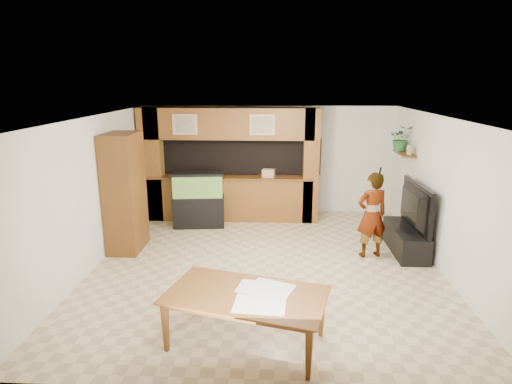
# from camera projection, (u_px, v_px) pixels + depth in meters

# --- Properties ---
(floor) EXTENTS (6.50, 6.50, 0.00)m
(floor) POSITION_uv_depth(u_px,v_px,m) (266.00, 264.00, 7.67)
(floor) COLOR beige
(floor) RESTS_ON ground
(ceiling) EXTENTS (6.50, 6.50, 0.00)m
(ceiling) POSITION_uv_depth(u_px,v_px,m) (267.00, 117.00, 7.01)
(ceiling) COLOR white
(ceiling) RESTS_ON wall_back
(wall_back) EXTENTS (6.00, 0.00, 6.00)m
(wall_back) POSITION_uv_depth(u_px,v_px,m) (270.00, 160.00, 10.48)
(wall_back) COLOR silver
(wall_back) RESTS_ON floor
(wall_left) EXTENTS (0.00, 6.50, 6.50)m
(wall_left) POSITION_uv_depth(u_px,v_px,m) (95.00, 192.00, 7.48)
(wall_left) COLOR silver
(wall_left) RESTS_ON floor
(wall_right) EXTENTS (0.00, 6.50, 6.50)m
(wall_right) POSITION_uv_depth(u_px,v_px,m) (444.00, 196.00, 7.20)
(wall_right) COLOR silver
(wall_right) RESTS_ON floor
(partition) EXTENTS (4.20, 0.99, 2.60)m
(partition) POSITION_uv_depth(u_px,v_px,m) (228.00, 163.00, 9.93)
(partition) COLOR brown
(partition) RESTS_ON floor
(wall_clock) EXTENTS (0.05, 0.25, 0.25)m
(wall_clock) POSITION_uv_depth(u_px,v_px,m) (115.00, 149.00, 8.29)
(wall_clock) COLOR black
(wall_clock) RESTS_ON wall_left
(wall_shelf) EXTENTS (0.25, 0.90, 0.04)m
(wall_shelf) POSITION_uv_depth(u_px,v_px,m) (404.00, 153.00, 8.99)
(wall_shelf) COLOR brown
(wall_shelf) RESTS_ON wall_right
(pantry_cabinet) EXTENTS (0.56, 0.92, 2.25)m
(pantry_cabinet) POSITION_uv_depth(u_px,v_px,m) (125.00, 193.00, 8.09)
(pantry_cabinet) COLOR brown
(pantry_cabinet) RESTS_ON floor
(trash_can) EXTENTS (0.30, 0.30, 0.54)m
(trash_can) POSITION_uv_depth(u_px,v_px,m) (129.00, 232.00, 8.50)
(trash_can) COLOR #B2B2B7
(trash_can) RESTS_ON floor
(aquarium) EXTENTS (1.12, 0.42, 1.24)m
(aquarium) POSITION_uv_depth(u_px,v_px,m) (198.00, 200.00, 9.47)
(aquarium) COLOR black
(aquarium) RESTS_ON floor
(tv_stand) EXTENTS (0.53, 1.44, 0.48)m
(tv_stand) POSITION_uv_depth(u_px,v_px,m) (406.00, 240.00, 8.16)
(tv_stand) COLOR black
(tv_stand) RESTS_ON floor
(television) EXTENTS (0.23, 1.51, 0.87)m
(television) POSITION_uv_depth(u_px,v_px,m) (409.00, 206.00, 7.99)
(television) COLOR black
(television) RESTS_ON tv_stand
(photo_frame) EXTENTS (0.06, 0.15, 0.19)m
(photo_frame) POSITION_uv_depth(u_px,v_px,m) (409.00, 150.00, 8.64)
(photo_frame) COLOR tan
(photo_frame) RESTS_ON wall_shelf
(potted_plant) EXTENTS (0.57, 0.52, 0.54)m
(potted_plant) POSITION_uv_depth(u_px,v_px,m) (401.00, 138.00, 9.09)
(potted_plant) COLOR #255C29
(potted_plant) RESTS_ON wall_shelf
(person) EXTENTS (0.66, 0.52, 1.60)m
(person) POSITION_uv_depth(u_px,v_px,m) (372.00, 215.00, 7.81)
(person) COLOR #A07E58
(person) RESTS_ON floor
(microphone) EXTENTS (0.04, 0.10, 0.16)m
(microphone) POSITION_uv_depth(u_px,v_px,m) (380.00, 171.00, 7.44)
(microphone) COLOR black
(microphone) RESTS_ON person
(dining_table) EXTENTS (2.14, 1.53, 0.68)m
(dining_table) POSITION_uv_depth(u_px,v_px,m) (245.00, 320.00, 5.24)
(dining_table) COLOR brown
(dining_table) RESTS_ON floor
(newspaper_a) EXTENTS (0.64, 0.56, 0.01)m
(newspaper_a) POSITION_uv_depth(u_px,v_px,m) (271.00, 288.00, 5.34)
(newspaper_a) COLOR silver
(newspaper_a) RESTS_ON dining_table
(newspaper_b) EXTENTS (0.63, 0.48, 0.01)m
(newspaper_b) POSITION_uv_depth(u_px,v_px,m) (260.00, 304.00, 4.94)
(newspaper_b) COLOR silver
(newspaper_b) RESTS_ON dining_table
(newspaper_c) EXTENTS (0.56, 0.46, 0.01)m
(newspaper_c) POSITION_uv_depth(u_px,v_px,m) (258.00, 288.00, 5.34)
(newspaper_c) COLOR silver
(newspaper_c) RESTS_ON dining_table
(counter_box) EXTENTS (0.31, 0.24, 0.18)m
(counter_box) POSITION_uv_depth(u_px,v_px,m) (269.00, 173.00, 9.75)
(counter_box) COLOR tan
(counter_box) RESTS_ON partition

